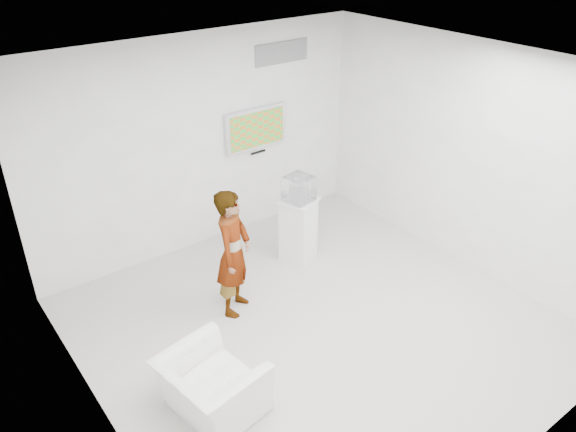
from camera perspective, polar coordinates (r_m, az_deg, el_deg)
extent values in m
cube|color=#B6B2A7|center=(6.78, 2.94, -10.93)|extent=(5.00, 5.00, 0.01)
cube|color=#2B2B2E|center=(5.38, 3.75, 14.33)|extent=(5.00, 5.00, 0.01)
cube|color=white|center=(7.82, -8.69, 7.24)|extent=(5.00, 0.01, 3.00)
cube|color=white|center=(4.67, 23.90, -11.59)|extent=(5.00, 0.01, 3.00)
cube|color=white|center=(4.94, -19.72, -8.24)|extent=(0.01, 5.00, 3.00)
cube|color=white|center=(7.65, 17.83, 5.66)|extent=(0.01, 5.00, 3.00)
cube|color=silver|center=(8.17, -3.30, 8.86)|extent=(1.00, 0.08, 0.60)
cube|color=slate|center=(8.20, -0.65, 16.26)|extent=(0.90, 0.02, 0.30)
imported|color=white|center=(6.58, -5.57, -3.77)|extent=(0.70, 0.66, 1.61)
imported|color=white|center=(5.68, -7.75, -16.76)|extent=(0.95, 1.04, 0.60)
cube|color=silver|center=(7.71, 1.06, -1.38)|extent=(0.58, 0.58, 0.91)
cylinder|color=silver|center=(8.59, 0.49, -0.30)|extent=(0.22, 0.22, 0.31)
cube|color=silver|center=(7.42, 1.10, 2.79)|extent=(0.39, 0.39, 0.34)
cube|color=silver|center=(7.44, 1.10, 2.44)|extent=(0.10, 0.18, 0.23)
cube|color=silver|center=(6.52, -6.32, 2.34)|extent=(0.07, 0.14, 0.03)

